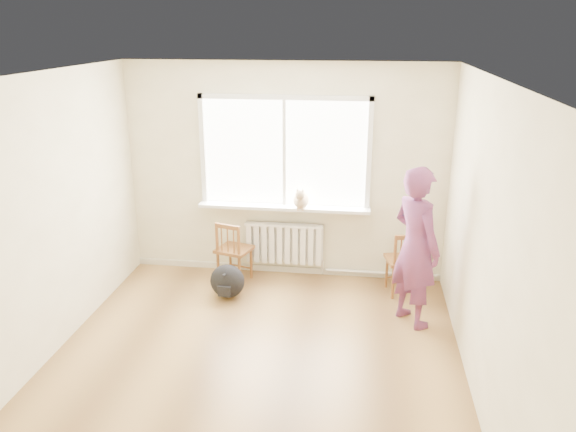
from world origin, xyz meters
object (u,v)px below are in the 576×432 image
(person, at_px, (416,247))
(backpack, at_px, (227,281))
(chair_left, at_px, (233,252))
(chair_right, at_px, (404,263))
(cat, at_px, (301,199))

(person, distance_m, backpack, 2.25)
(chair_left, height_order, backpack, chair_left)
(person, height_order, backpack, person)
(chair_right, height_order, cat, cat)
(cat, bearing_deg, chair_right, -12.05)
(chair_right, distance_m, cat, 1.46)
(person, bearing_deg, chair_left, 35.05)
(person, height_order, cat, person)
(chair_right, xyz_separation_m, backpack, (-2.08, -0.36, -0.20))
(chair_left, bearing_deg, backpack, 110.37)
(cat, xyz_separation_m, backpack, (-0.81, -0.62, -0.86))
(chair_left, bearing_deg, person, 178.52)
(chair_left, xyz_separation_m, person, (2.16, -0.70, 0.47))
(cat, relative_size, backpack, 1.07)
(chair_right, bearing_deg, person, 81.88)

